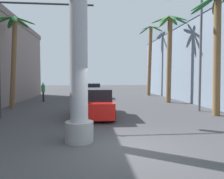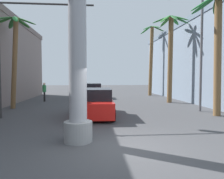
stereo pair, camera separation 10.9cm
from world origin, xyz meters
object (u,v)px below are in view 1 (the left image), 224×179
palm_tree_mid_right (170,49)px  palm_tree_far_right (150,55)px  street_lamp (195,42)px  palm_tree_near_right (217,43)px  traffic_light_mast (27,37)px  car_lead (94,103)px  pedestrian_far_left (43,91)px  car_far (92,91)px  palm_tree_mid_left (13,47)px

palm_tree_mid_right → palm_tree_far_right: palm_tree_far_right is taller
street_lamp → palm_tree_near_right: (0.52, -1.59, -0.28)m
traffic_light_mast → palm_tree_mid_right: (10.15, 6.33, 0.28)m
car_lead → palm_tree_far_right: bearing=62.6°
traffic_light_mast → pedestrian_far_left: (-0.97, 8.29, -3.35)m
street_lamp → car_lead: bearing=-170.5°
car_lead → pedestrian_far_left: (-4.49, 8.01, 0.26)m
car_far → palm_tree_near_right: (7.02, -11.40, 3.43)m
traffic_light_mast → pedestrian_far_left: size_ratio=3.65×
car_lead → pedestrian_far_left: bearing=119.3°
pedestrian_far_left → palm_tree_near_right: bearing=-36.6°
car_far → palm_tree_mid_right: palm_tree_mid_right is taller
street_lamp → palm_tree_mid_right: (0.17, 4.96, 0.18)m
palm_tree_mid_left → car_far: bearing=53.1°
street_lamp → traffic_light_mast: (-9.97, -1.37, -0.10)m
pedestrian_far_left → car_far: bearing=33.0°
car_far → pedestrian_far_left: (-4.44, -2.89, 0.26)m
street_lamp → palm_tree_far_right: 12.36m
palm_tree_far_right → traffic_light_mast: bearing=-127.4°
car_lead → palm_tree_mid_right: palm_tree_mid_right is taller
car_lead → palm_tree_near_right: (6.97, -0.51, 3.43)m
traffic_light_mast → palm_tree_far_right: size_ratio=0.74×
palm_tree_near_right → street_lamp: bearing=108.0°
car_far → traffic_light_mast: bearing=-107.2°
street_lamp → pedestrian_far_left: (-10.95, 6.93, -3.46)m
street_lamp → car_far: (-6.51, 9.81, -3.71)m
car_far → pedestrian_far_left: bearing=-147.0°
traffic_light_mast → palm_tree_mid_right: size_ratio=0.82×
traffic_light_mast → palm_tree_far_right: palm_tree_far_right is taller
street_lamp → traffic_light_mast: size_ratio=1.19×
palm_tree_near_right → palm_tree_mid_right: 6.58m
palm_tree_far_right → street_lamp: bearing=-92.3°
car_far → palm_tree_mid_right: bearing=-36.0°
palm_tree_far_right → palm_tree_mid_right: bearing=-92.5°
palm_tree_mid_right → palm_tree_mid_left: 12.43m
street_lamp → pedestrian_far_left: 13.41m
street_lamp → palm_tree_far_right: (0.49, 12.35, 0.44)m
street_lamp → palm_tree_near_right: street_lamp is taller
car_lead → palm_tree_far_right: palm_tree_far_right is taller
palm_tree_near_right → pedestrian_far_left: 14.63m
palm_tree_mid_right → palm_tree_far_right: (0.32, 7.38, 0.26)m
palm_tree_near_right → pedestrian_far_left: palm_tree_near_right is taller
palm_tree_near_right → palm_tree_mid_left: size_ratio=1.05×
street_lamp → palm_tree_mid_right: 4.97m
palm_tree_mid_left → palm_tree_far_right: size_ratio=0.77×
car_far → palm_tree_far_right: palm_tree_far_right is taller
traffic_light_mast → car_far: 12.25m
palm_tree_near_right → palm_tree_mid_left: palm_tree_near_right is taller
traffic_light_mast → car_lead: 5.05m
palm_tree_far_right → palm_tree_near_right: bearing=-89.9°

